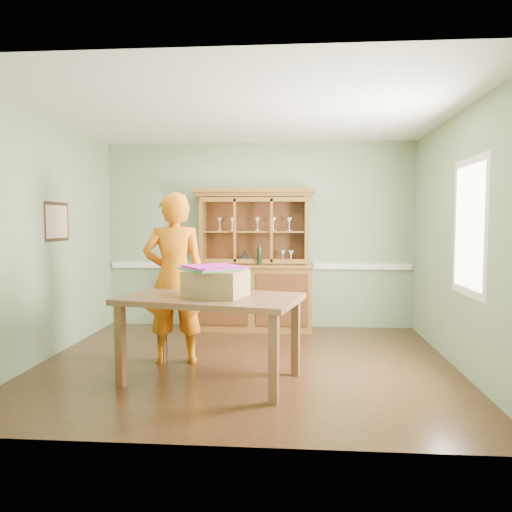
# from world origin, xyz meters

# --- Properties ---
(floor) EXTENTS (4.50, 4.50, 0.00)m
(floor) POSITION_xyz_m (0.00, 0.00, 0.00)
(floor) COLOR #492C17
(floor) RESTS_ON ground
(ceiling) EXTENTS (4.50, 4.50, 0.00)m
(ceiling) POSITION_xyz_m (0.00, 0.00, 2.70)
(ceiling) COLOR white
(ceiling) RESTS_ON wall_back
(wall_back) EXTENTS (4.50, 0.00, 4.50)m
(wall_back) POSITION_xyz_m (0.00, 2.00, 1.35)
(wall_back) COLOR gray
(wall_back) RESTS_ON floor
(wall_left) EXTENTS (0.00, 4.00, 4.00)m
(wall_left) POSITION_xyz_m (-2.25, 0.00, 1.35)
(wall_left) COLOR gray
(wall_left) RESTS_ON floor
(wall_right) EXTENTS (0.00, 4.00, 4.00)m
(wall_right) POSITION_xyz_m (2.25, 0.00, 1.35)
(wall_right) COLOR gray
(wall_right) RESTS_ON floor
(wall_front) EXTENTS (4.50, 0.00, 4.50)m
(wall_front) POSITION_xyz_m (0.00, -2.00, 1.35)
(wall_front) COLOR gray
(wall_front) RESTS_ON floor
(chair_rail) EXTENTS (4.41, 0.05, 0.08)m
(chair_rail) POSITION_xyz_m (0.00, 1.98, 0.90)
(chair_rail) COLOR white
(chair_rail) RESTS_ON wall_back
(framed_map) EXTENTS (0.03, 0.60, 0.46)m
(framed_map) POSITION_xyz_m (-2.23, 0.30, 1.55)
(framed_map) COLOR #321E14
(framed_map) RESTS_ON wall_left
(window_panel) EXTENTS (0.03, 0.96, 1.36)m
(window_panel) POSITION_xyz_m (2.23, -0.30, 1.50)
(window_panel) COLOR white
(window_panel) RESTS_ON wall_right
(china_hutch) EXTENTS (1.72, 0.57, 2.02)m
(china_hutch) POSITION_xyz_m (-0.05, 1.77, 0.71)
(china_hutch) COLOR olive
(china_hutch) RESTS_ON floor
(dining_table) EXTENTS (1.85, 1.35, 0.83)m
(dining_table) POSITION_xyz_m (-0.27, -0.60, 0.74)
(dining_table) COLOR brown
(dining_table) RESTS_ON floor
(cardboard_box) EXTENTS (0.64, 0.56, 0.25)m
(cardboard_box) POSITION_xyz_m (-0.22, -0.62, 0.96)
(cardboard_box) COLOR #9B7F50
(cardboard_box) RESTS_ON dining_table
(kite_stack) EXTENTS (0.68, 0.68, 0.04)m
(kite_stack) POSITION_xyz_m (-0.23, -0.60, 1.11)
(kite_stack) COLOR green
(kite_stack) RESTS_ON cardboard_box
(person) EXTENTS (0.74, 0.55, 1.87)m
(person) POSITION_xyz_m (-0.77, 0.00, 0.93)
(person) COLOR orange
(person) RESTS_ON floor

